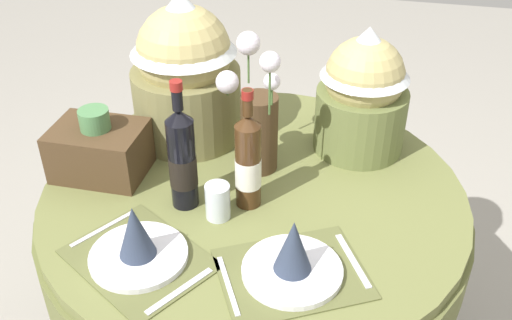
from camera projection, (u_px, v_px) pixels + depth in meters
The scene contains 10 objects.
dining_table at pixel (254, 226), 1.75m from camera, with size 1.22×1.22×0.75m.
place_setting_left at pixel (137, 245), 1.41m from camera, with size 0.43×0.40×0.16m.
place_setting_right at pixel (293, 259), 1.37m from camera, with size 0.42×0.39×0.16m.
flower_vase at pixel (257, 118), 1.67m from camera, with size 0.19×0.23×0.41m.
wine_bottle_left at pixel (247, 161), 1.54m from camera, with size 0.07×0.07×0.35m.
wine_bottle_right at pixel (182, 159), 1.54m from camera, with size 0.07×0.07×0.37m.
tumbler_near_right at pixel (218, 201), 1.54m from camera, with size 0.07×0.07×0.10m, color silver.
gift_tub_back_left at pixel (185, 65), 1.78m from camera, with size 0.34×0.34×0.47m.
gift_tub_back_right at pixel (363, 87), 1.74m from camera, with size 0.28×0.28×0.40m.
woven_basket_side_left at pixel (100, 149), 1.70m from camera, with size 0.26×0.19×0.21m.
Camera 1 is at (0.30, -1.30, 1.75)m, focal length 41.26 mm.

